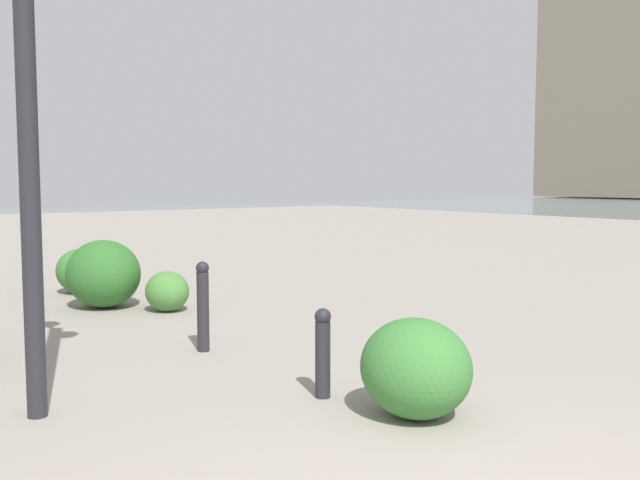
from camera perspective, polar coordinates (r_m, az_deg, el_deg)
The scene contains 8 objects.
building_highrise at distance 80.58m, azimuth 23.73°, elevation 11.42°, with size 13.38×13.19×22.92m.
lamppost at distance 5.47m, azimuth -22.66°, elevation 14.71°, with size 0.98×0.28×4.01m.
bollard_near at distance 5.60m, azimuth 0.23°, elevation -8.91°, with size 0.13×0.13×0.71m.
bollard_mid at distance 7.15m, azimuth -9.39°, elevation -5.15°, with size 0.13×0.13×0.90m.
shrub_low at distance 9.87m, azimuth -17.02°, elevation -2.62°, with size 1.06×0.96×0.90m.
shrub_round at distance 11.26m, azimuth -18.68°, elevation -2.37°, with size 0.79×0.71×0.67m.
shrub_wide at distance 9.41m, azimuth -12.18°, elevation -4.05°, with size 0.61×0.55×0.52m.
shrub_tall at distance 5.20m, azimuth 7.69°, elevation -10.16°, with size 0.85×0.76×0.72m.
Camera 1 is at (-1.54, 2.39, 1.70)m, focal length 39.81 mm.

